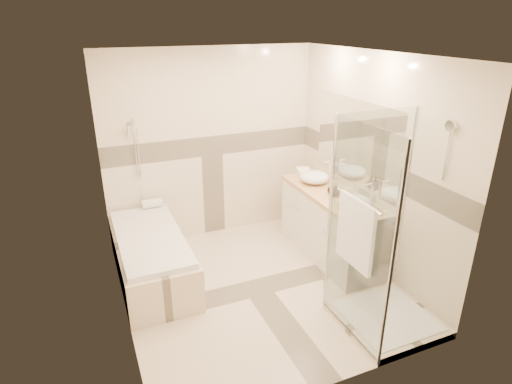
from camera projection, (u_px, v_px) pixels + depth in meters
name	position (u px, v px, depth m)	size (l,w,h in m)	color
room	(261.00, 182.00, 4.35)	(2.82, 3.02, 2.52)	beige
bathtub	(151.00, 255.00, 4.86)	(0.75, 1.70, 0.56)	beige
vanity	(330.00, 225.00, 5.30)	(0.58, 1.62, 0.85)	silver
shower_enclosure	(376.00, 278.00, 4.08)	(0.96, 0.93, 2.04)	beige
vessel_sink_near	(315.00, 177.00, 5.45)	(0.38, 0.38, 0.15)	white
vessel_sink_far	(354.00, 202.00, 4.71)	(0.37, 0.37, 0.15)	white
faucet_near	(329.00, 169.00, 5.49)	(0.11, 0.03, 0.27)	silver
faucet_far	(371.00, 192.00, 4.76)	(0.11, 0.03, 0.27)	silver
amenity_bottle_a	(336.00, 190.00, 5.03)	(0.07, 0.07, 0.16)	black
amenity_bottle_b	(332.00, 188.00, 5.10)	(0.11, 0.11, 0.14)	black
folded_towels	(304.00, 173.00, 5.68)	(0.17, 0.28, 0.09)	white
rolled_towel	(152.00, 203.00, 5.44)	(0.11, 0.11, 0.25)	white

